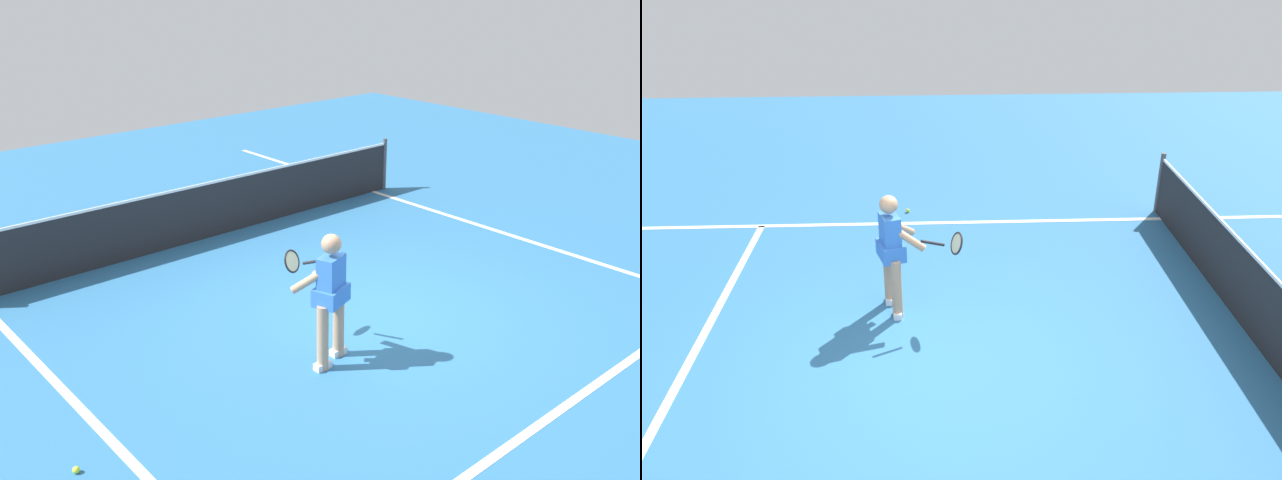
% 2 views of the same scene
% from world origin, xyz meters
% --- Properties ---
extents(ground_plane, '(23.94, 23.94, 0.00)m').
position_xyz_m(ground_plane, '(0.00, 0.00, 0.00)').
color(ground_plane, teal).
extents(service_line_marking, '(7.48, 0.10, 0.01)m').
position_xyz_m(service_line_marking, '(0.00, -2.69, 0.00)').
color(service_line_marking, white).
rests_on(service_line_marking, ground).
extents(sideline_left_marking, '(0.10, 16.41, 0.01)m').
position_xyz_m(sideline_left_marking, '(-3.74, 0.00, 0.00)').
color(sideline_left_marking, white).
rests_on(sideline_left_marking, ground).
extents(sideline_right_marking, '(0.10, 16.41, 0.01)m').
position_xyz_m(sideline_right_marking, '(3.74, 0.00, 0.00)').
color(sideline_right_marking, white).
rests_on(sideline_right_marking, ground).
extents(court_net, '(8.16, 0.08, 1.02)m').
position_xyz_m(court_net, '(0.00, 3.78, 0.48)').
color(court_net, '#4C4C51').
rests_on(court_net, ground).
extents(tennis_player, '(0.66, 1.09, 1.55)m').
position_xyz_m(tennis_player, '(-1.21, -0.42, 0.85)').
color(tennis_player, tan).
rests_on(tennis_player, ground).
extents(tennis_ball_near, '(0.07, 0.07, 0.07)m').
position_xyz_m(tennis_ball_near, '(-4.18, -0.37, 0.03)').
color(tennis_ball_near, '#D1E533').
rests_on(tennis_ball_near, ground).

